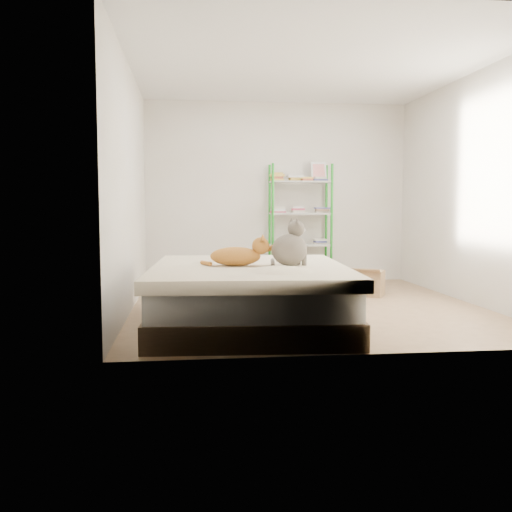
{
  "coord_description": "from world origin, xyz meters",
  "views": [
    {
      "loc": [
        -1.28,
        -6.16,
        1.1
      ],
      "look_at": [
        -0.64,
        -0.65,
        0.62
      ],
      "focal_mm": 40.0,
      "sensor_mm": 36.0,
      "label": 1
    }
  ],
  "objects": [
    {
      "name": "shelf_unit",
      "position": [
        0.31,
        1.88,
        0.92
      ],
      "size": [
        0.88,
        0.36,
        1.74
      ],
      "color": "#229426",
      "rests_on": "ground"
    },
    {
      "name": "orange_cat",
      "position": [
        -0.87,
        -0.99,
        0.67
      ],
      "size": [
        0.58,
        0.36,
        0.22
      ],
      "primitive_type": null,
      "rotation": [
        0.0,
        0.0,
        -0.12
      ],
      "color": "gold",
      "rests_on": "bed"
    },
    {
      "name": "grey_cat",
      "position": [
        -0.37,
        -1.04,
        0.77
      ],
      "size": [
        0.46,
        0.43,
        0.42
      ],
      "primitive_type": null,
      "rotation": [
        0.0,
        0.0,
        1.97
      ],
      "color": "#6D6359",
      "rests_on": "bed"
    },
    {
      "name": "bed",
      "position": [
        -0.74,
        -0.95,
        0.28
      ],
      "size": [
        1.89,
        2.31,
        0.56
      ],
      "rotation": [
        0.0,
        0.0,
        -0.06
      ],
      "color": "#4A3526",
      "rests_on": "ground"
    },
    {
      "name": "cardboard_box",
      "position": [
        0.88,
        0.65,
        0.16
      ],
      "size": [
        0.56,
        0.58,
        0.36
      ],
      "rotation": [
        0.0,
        0.0,
        -0.5
      ],
      "color": "#976C4E",
      "rests_on": "ground"
    },
    {
      "name": "room",
      "position": [
        0.0,
        0.0,
        1.3
      ],
      "size": [
        3.81,
        4.21,
        2.61
      ],
      "color": "tan",
      "rests_on": "ground"
    },
    {
      "name": "white_bin",
      "position": [
        -1.25,
        1.85,
        0.17
      ],
      "size": [
        0.37,
        0.35,
        0.34
      ],
      "rotation": [
        0.0,
        0.0,
        0.36
      ],
      "color": "silver",
      "rests_on": "ground"
    }
  ]
}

